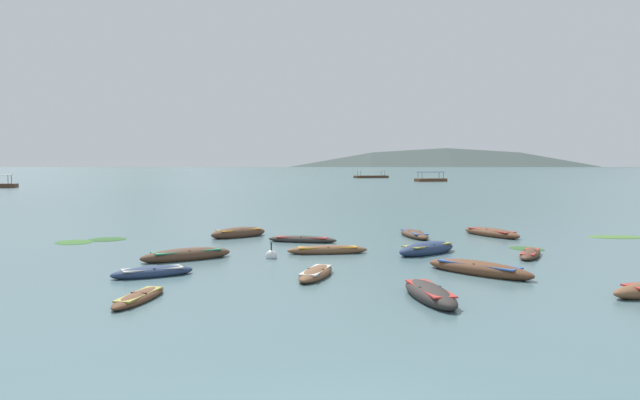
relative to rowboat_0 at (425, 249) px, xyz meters
The scene contains 23 objects.
ground_plane 1480.94m from the rowboat_0, 90.17° to the left, with size 6000.00×6000.00×0.00m, color slate.
mountain_1 1917.30m from the rowboat_0, 107.36° to the left, with size 739.27×739.27×228.25m, color #56665B.
mountain_2 1620.68m from the rowboat_0, 82.66° to the left, with size 1349.18×1349.18×389.99m, color #4C5B56.
rowboat_0 is the anchor object (origin of this frame).
rowboat_1 9.64m from the rowboat_0, 99.57° to the right, with size 1.61×3.85×0.57m.
rowboat_2 4.62m from the rowboat_0, behind, with size 3.85×1.37×0.48m.
rowboat_3 11.56m from the rowboat_0, 146.35° to the left, with size 3.48×3.24×0.70m.
rowboat_4 10.93m from the rowboat_0, behind, with size 4.03×3.20×0.63m.
rowboat_5 7.77m from the rowboat_0, 131.29° to the right, with size 1.72×3.31×0.43m.
rowboat_6 8.48m from the rowboat_0, 54.18° to the left, with size 3.00×4.35×0.57m.
rowboat_8 7.23m from the rowboat_0, 144.93° to the left, with size 3.87×1.77×0.42m.
rowboat_9 5.31m from the rowboat_0, 78.69° to the right, with size 3.88×4.03×0.62m.
rowboat_10 4.57m from the rowboat_0, 12.26° to the right, with size 2.12×3.20×0.40m.
rowboat_11 6.46m from the rowboat_0, 86.23° to the left, with size 1.65×4.06×0.48m.
rowboat_12 14.27m from the rowboat_0, 137.17° to the right, with size 1.27×3.11×0.34m.
rowboat_13 12.54m from the rowboat_0, 153.10° to the right, with size 3.12×2.26×0.47m.
ferry_0 120.66m from the rowboat_0, 79.47° to the left, with size 8.14×5.03×2.54m.
ferry_2 157.58m from the rowboat_0, 86.07° to the left, with size 10.94×6.44×2.54m.
mooring_buoy 7.26m from the rowboat_0, 168.75° to the right, with size 0.51×0.51×0.86m.
weed_patch_1 13.52m from the rowboat_0, 27.67° to the left, with size 3.35×1.63×0.14m, color #477033.
weed_patch_3 17.53m from the rowboat_0, 162.67° to the left, with size 2.06×1.90×0.14m, color #2D5628.
weed_patch_4 18.50m from the rowboat_0, 167.46° to the left, with size 2.24×1.90×0.14m, color #38662D.
weed_patch_6 5.38m from the rowboat_0, 16.16° to the left, with size 1.38×1.80×0.14m, color #2D5628.
Camera 1 is at (-0.52, -8.61, 4.14)m, focal length 33.69 mm.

